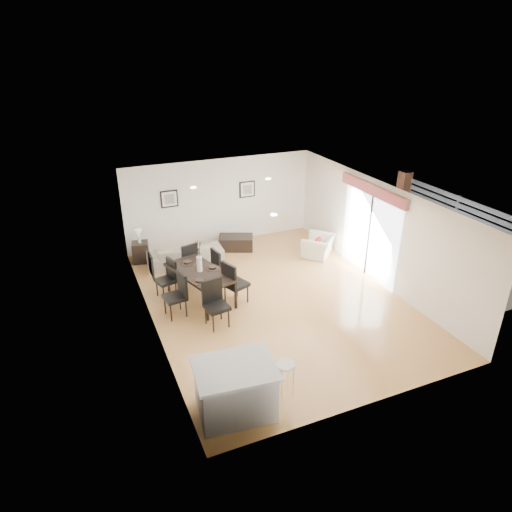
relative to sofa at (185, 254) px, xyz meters
name	(u,v)px	position (x,y,z in m)	size (l,w,h in m)	color
ground	(273,299)	(1.51, -2.83, -0.31)	(8.00, 8.00, 0.00)	tan
wall_back	(220,202)	(1.51, 1.17, 1.04)	(6.00, 0.04, 2.70)	white
wall_front	(376,342)	(1.51, -6.83, 1.04)	(6.00, 0.04, 2.70)	white
wall_left	(149,273)	(-1.49, -2.83, 1.04)	(0.04, 8.00, 2.70)	white
wall_right	(378,232)	(4.51, -2.83, 1.04)	(0.04, 8.00, 2.70)	white
ceiling	(275,197)	(1.51, -2.83, 2.39)	(6.00, 8.00, 0.02)	white
sofa	(185,254)	(0.00, 0.00, 0.00)	(2.15, 0.84, 0.63)	#A19582
armchair	(318,246)	(3.85, -1.00, 0.00)	(0.96, 0.84, 0.63)	#EFE8CF
courtyard_plant_a	(471,268)	(6.92, -3.92, 0.00)	(0.56, 0.48, 0.62)	#3D5926
courtyard_plant_b	(408,234)	(7.00, -1.24, -0.02)	(0.33, 0.33, 0.60)	#3D5926
dining_table	(200,274)	(-0.17, -2.12, 0.40)	(1.47, 2.11, 0.80)	black
dining_chair_wnear	(178,292)	(-0.84, -2.59, 0.29)	(0.55, 0.55, 1.08)	black
dining_chair_wfar	(168,276)	(-0.85, -1.62, 0.24)	(0.55, 0.55, 0.99)	black
dining_chair_enear	(233,281)	(0.51, -2.63, 0.32)	(0.65, 0.65, 1.13)	black
dining_chair_efar	(220,266)	(0.51, -1.66, 0.28)	(0.55, 0.55, 1.06)	black
dining_chair_head	(215,300)	(-0.18, -3.30, 0.30)	(0.56, 0.56, 1.10)	black
dining_chair_foot	(188,259)	(-0.15, -0.93, 0.28)	(0.57, 0.57, 1.06)	black
vase	(199,258)	(-0.17, -2.12, 0.84)	(0.88, 1.43, 0.81)	white
coffee_table	(236,243)	(1.73, 0.43, -0.10)	(1.05, 0.63, 0.42)	black
side_table	(141,252)	(-1.16, 0.66, -0.01)	(0.46, 0.46, 0.61)	black
table_lamp	(139,234)	(-1.16, 0.66, 0.56)	(0.21, 0.21, 0.40)	white
cushion	(318,242)	(3.76, -1.09, 0.17)	(0.26, 0.08, 0.26)	#B01618
kitchen_island	(235,389)	(-0.72, -6.06, 0.17)	(1.48, 1.20, 0.96)	silver
bar_stool	(285,368)	(0.23, -6.06, 0.32)	(0.34, 0.34, 0.74)	white
framed_print_back_left	(169,199)	(-0.09, 1.14, 1.34)	(0.52, 0.04, 0.52)	black
framed_print_back_right	(247,189)	(2.41, 1.14, 1.34)	(0.52, 0.04, 0.52)	black
framed_print_left_wall	(151,264)	(-1.46, -3.03, 1.34)	(0.04, 0.52, 0.52)	black
sliding_door	(371,217)	(4.46, -2.53, 1.35)	(0.12, 2.70, 2.57)	white
courtyard	(444,220)	(7.67, -1.96, 0.61)	(6.00, 6.00, 2.00)	gray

